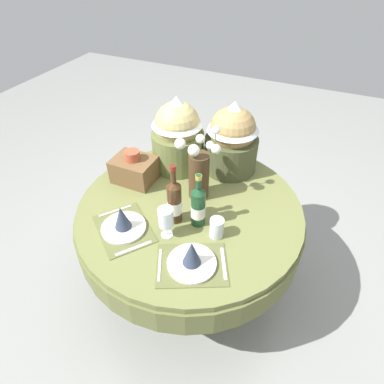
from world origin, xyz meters
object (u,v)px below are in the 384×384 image
at_px(wine_bottle_centre, 198,206).
at_px(gift_tub_back_centre, 232,135).
at_px(flower_vase, 199,170).
at_px(tumbler_near_right, 217,228).
at_px(place_setting_right, 192,259).
at_px(gift_tub_back_left, 178,131).
at_px(woven_basket_side_left, 134,169).
at_px(dining_table, 190,222).
at_px(wine_bottle_left, 174,201).
at_px(place_setting_left, 123,223).
at_px(wine_glass_left, 166,218).

bearing_deg(wine_bottle_centre, gift_tub_back_centre, 91.10).
height_order(flower_vase, tumbler_near_right, flower_vase).
height_order(place_setting_right, gift_tub_back_left, gift_tub_back_left).
xyz_separation_m(flower_vase, woven_basket_side_left, (-0.43, -0.02, -0.10)).
bearing_deg(woven_basket_side_left, gift_tub_back_centre, 35.84).
distance_m(place_setting_right, tumbler_near_right, 0.23).
bearing_deg(dining_table, wine_bottle_left, -101.46).
distance_m(place_setting_left, tumbler_near_right, 0.50).
relative_size(place_setting_left, gift_tub_back_centre, 0.90).
height_order(wine_glass_left, tumbler_near_right, wine_glass_left).
xyz_separation_m(wine_bottle_centre, woven_basket_side_left, (-0.52, 0.19, -0.04)).
bearing_deg(place_setting_left, gift_tub_back_centre, 66.40).
xyz_separation_m(wine_bottle_left, gift_tub_back_left, (-0.21, 0.48, 0.12)).
relative_size(wine_bottle_left, gift_tub_back_centre, 0.78).
relative_size(tumbler_near_right, gift_tub_back_centre, 0.24).
bearing_deg(dining_table, gift_tub_back_centre, 79.11).
distance_m(wine_glass_left, woven_basket_side_left, 0.53).
height_order(place_setting_left, gift_tub_back_left, gift_tub_back_left).
height_order(dining_table, gift_tub_back_centre, gift_tub_back_centre).
relative_size(place_setting_right, gift_tub_back_left, 0.85).
relative_size(flower_vase, woven_basket_side_left, 1.81).
height_order(place_setting_right, wine_bottle_left, wine_bottle_left).
bearing_deg(woven_basket_side_left, wine_bottle_centre, -20.34).
height_order(tumbler_near_right, woven_basket_side_left, woven_basket_side_left).
distance_m(place_setting_left, flower_vase, 0.51).
bearing_deg(place_setting_left, place_setting_right, -8.55).
xyz_separation_m(place_setting_left, wine_glass_left, (0.23, 0.06, 0.08)).
distance_m(place_setting_right, flower_vase, 0.54).
relative_size(place_setting_right, wine_glass_left, 2.29).
xyz_separation_m(flower_vase, gift_tub_back_left, (-0.25, 0.23, 0.07)).
xyz_separation_m(dining_table, place_setting_right, (0.18, -0.38, 0.18)).
bearing_deg(woven_basket_side_left, dining_table, -11.59).
bearing_deg(flower_vase, tumbler_near_right, -50.65).
height_order(wine_glass_left, gift_tub_back_left, gift_tub_back_left).
bearing_deg(wine_bottle_centre, place_setting_left, -148.97).
xyz_separation_m(wine_bottle_centre, wine_glass_left, (-0.11, -0.15, 0.00)).
distance_m(wine_bottle_centre, wine_glass_left, 0.19).
xyz_separation_m(wine_glass_left, woven_basket_side_left, (-0.40, 0.34, -0.04)).
bearing_deg(dining_table, place_setting_right, -64.29).
xyz_separation_m(place_setting_left, wine_bottle_centre, (0.35, 0.21, 0.08)).
bearing_deg(wine_glass_left, gift_tub_back_left, 110.37).
distance_m(place_setting_right, wine_glass_left, 0.25).
bearing_deg(wine_bottle_left, gift_tub_back_left, 113.83).
bearing_deg(gift_tub_back_centre, gift_tub_back_left, -161.26).
xyz_separation_m(wine_bottle_left, woven_basket_side_left, (-0.39, 0.22, -0.05)).
relative_size(place_setting_right, tumbler_near_right, 3.73).
distance_m(place_setting_right, gift_tub_back_centre, 0.86).
bearing_deg(tumbler_near_right, place_setting_right, -100.00).
xyz_separation_m(place_setting_left, gift_tub_back_left, (0.01, 0.66, 0.21)).
xyz_separation_m(gift_tub_back_centre, woven_basket_side_left, (-0.51, -0.37, -0.17)).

